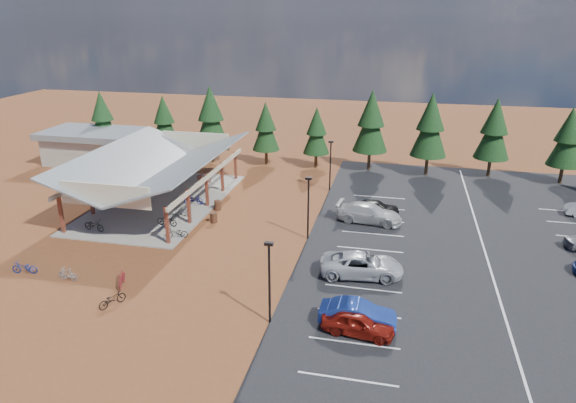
% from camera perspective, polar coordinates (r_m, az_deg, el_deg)
% --- Properties ---
extents(ground, '(140.00, 140.00, 0.00)m').
position_cam_1_polar(ground, '(40.46, -5.32, -4.63)').
color(ground, brown).
rests_on(ground, ground).
extents(asphalt_lot, '(27.00, 44.00, 0.04)m').
position_cam_1_polar(asphalt_lot, '(42.01, 20.96, -4.98)').
color(asphalt_lot, black).
rests_on(asphalt_lot, ground).
extents(concrete_pad, '(10.60, 18.60, 0.10)m').
position_cam_1_polar(concrete_pad, '(50.04, -13.83, -0.08)').
color(concrete_pad, gray).
rests_on(concrete_pad, ground).
extents(bike_pavilion, '(11.65, 19.40, 4.97)m').
position_cam_1_polar(bike_pavilion, '(48.88, -14.20, 4.07)').
color(bike_pavilion, '#592819').
rests_on(bike_pavilion, concrete_pad).
extents(outbuilding, '(11.00, 7.00, 3.90)m').
position_cam_1_polar(outbuilding, '(65.44, -20.88, 5.80)').
color(outbuilding, '#ADA593').
rests_on(outbuilding, ground).
extents(lamp_post_0, '(0.50, 0.25, 5.14)m').
position_cam_1_polar(lamp_post_0, '(29.27, -2.09, -8.39)').
color(lamp_post_0, black).
rests_on(lamp_post_0, ground).
extents(lamp_post_1, '(0.50, 0.25, 5.14)m').
position_cam_1_polar(lamp_post_1, '(39.94, 2.26, -0.26)').
color(lamp_post_1, black).
rests_on(lamp_post_1, ground).
extents(lamp_post_2, '(0.50, 0.25, 5.14)m').
position_cam_1_polar(lamp_post_2, '(51.20, 4.73, 4.38)').
color(lamp_post_2, black).
rests_on(lamp_post_2, ground).
extents(trash_bin_0, '(0.60, 0.60, 0.90)m').
position_cam_1_polar(trash_bin_0, '(44.40, -8.25, -1.78)').
color(trash_bin_0, '#452818').
rests_on(trash_bin_0, ground).
extents(trash_bin_1, '(0.60, 0.60, 0.90)m').
position_cam_1_polar(trash_bin_1, '(47.13, -7.84, -0.42)').
color(trash_bin_1, '#452818').
rests_on(trash_bin_1, ground).
extents(pine_0, '(3.45, 3.45, 8.04)m').
position_cam_1_polar(pine_0, '(67.41, -19.93, 8.83)').
color(pine_0, '#382314').
rests_on(pine_0, ground).
extents(pine_1, '(3.27, 3.27, 7.61)m').
position_cam_1_polar(pine_1, '(64.83, -13.61, 8.82)').
color(pine_1, '#382314').
rests_on(pine_1, ground).
extents(pine_2, '(3.90, 3.90, 9.10)m').
position_cam_1_polar(pine_2, '(61.28, -8.57, 9.38)').
color(pine_2, '#382314').
rests_on(pine_2, ground).
extents(pine_3, '(3.16, 3.16, 7.36)m').
position_cam_1_polar(pine_3, '(59.91, -2.48, 8.29)').
color(pine_3, '#382314').
rests_on(pine_3, ground).
extents(pine_4, '(3.02, 3.02, 7.02)m').
position_cam_1_polar(pine_4, '(58.72, 3.19, 7.83)').
color(pine_4, '#382314').
rests_on(pine_4, ground).
extents(pine_5, '(3.89, 3.89, 9.06)m').
position_cam_1_polar(pine_5, '(58.30, 9.23, 8.76)').
color(pine_5, '#382314').
rests_on(pine_5, ground).
extents(pine_6, '(3.89, 3.89, 9.06)m').
position_cam_1_polar(pine_6, '(57.66, 15.54, 8.15)').
color(pine_6, '#382314').
rests_on(pine_6, ground).
extents(pine_7, '(3.70, 3.70, 8.62)m').
position_cam_1_polar(pine_7, '(59.27, 21.96, 7.47)').
color(pine_7, '#382314').
rests_on(pine_7, ground).
extents(pine_8, '(3.47, 3.47, 8.09)m').
position_cam_1_polar(pine_8, '(60.01, 28.69, 6.26)').
color(pine_8, '#382314').
rests_on(pine_8, ground).
extents(bike_0, '(1.95, 0.92, 0.99)m').
position_cam_1_polar(bike_0, '(44.98, -20.75, -2.47)').
color(bike_0, black).
rests_on(bike_0, concrete_pad).
extents(bike_1, '(1.71, 0.53, 1.02)m').
position_cam_1_polar(bike_1, '(49.60, -17.41, 0.07)').
color(bike_1, '#93949B').
rests_on(bike_1, concrete_pad).
extents(bike_2, '(1.96, 1.06, 0.98)m').
position_cam_1_polar(bike_2, '(53.43, -14.11, 1.83)').
color(bike_2, navy).
rests_on(bike_2, concrete_pad).
extents(bike_3, '(1.81, 0.72, 1.06)m').
position_cam_1_polar(bike_3, '(54.74, -14.12, 2.32)').
color(bike_3, '#9D1F3C').
rests_on(bike_3, concrete_pad).
extents(bike_4, '(1.87, 0.78, 0.96)m').
position_cam_1_polar(bike_4, '(44.21, -13.31, -2.06)').
color(bike_4, black).
rests_on(bike_4, concrete_pad).
extents(bike_5, '(1.68, 0.90, 0.97)m').
position_cam_1_polar(bike_5, '(45.96, -11.53, -1.03)').
color(bike_5, gray).
rests_on(bike_5, concrete_pad).
extents(bike_6, '(1.90, 0.90, 0.96)m').
position_cam_1_polar(bike_6, '(48.56, -10.45, 0.22)').
color(bike_6, navy).
rests_on(bike_6, concrete_pad).
extents(bike_7, '(1.79, 0.73, 1.05)m').
position_cam_1_polar(bike_7, '(54.89, -9.31, 2.72)').
color(bike_7, maroon).
rests_on(bike_7, concrete_pad).
extents(bike_10, '(1.87, 0.89, 0.94)m').
position_cam_1_polar(bike_10, '(40.03, -27.23, -6.53)').
color(bike_10, navy).
rests_on(bike_10, ground).
extents(bike_11, '(1.00, 1.80, 1.04)m').
position_cam_1_polar(bike_11, '(35.96, -17.99, -8.08)').
color(bike_11, maroon).
rests_on(bike_11, ground).
extents(bike_12, '(1.44, 1.93, 0.97)m').
position_cam_1_polar(bike_12, '(33.80, -18.96, -10.21)').
color(bike_12, black).
rests_on(bike_12, ground).
extents(bike_13, '(1.57, 0.56, 0.92)m').
position_cam_1_polar(bike_13, '(37.87, -23.30, -7.41)').
color(bike_13, gray).
rests_on(bike_13, ground).
extents(bike_16, '(1.91, 1.16, 0.95)m').
position_cam_1_polar(bike_16, '(41.86, -12.28, -3.44)').
color(bike_16, black).
rests_on(bike_16, ground).
extents(car_0, '(4.28, 2.17, 1.40)m').
position_cam_1_polar(car_0, '(29.70, 7.82, -13.17)').
color(car_0, maroon).
rests_on(car_0, asphalt_lot).
extents(car_1, '(4.45, 1.61, 1.46)m').
position_cam_1_polar(car_1, '(30.33, 7.76, -12.32)').
color(car_1, navy).
rests_on(car_1, asphalt_lot).
extents(car_2, '(5.92, 3.22, 1.57)m').
position_cam_1_polar(car_2, '(35.58, 8.18, -6.97)').
color(car_2, '#B3B5BB').
rests_on(car_2, asphalt_lot).
extents(car_3, '(5.76, 2.86, 1.61)m').
position_cam_1_polar(car_3, '(44.39, 8.98, -1.28)').
color(car_3, '#BABABA').
rests_on(car_3, asphalt_lot).
extents(car_4, '(4.31, 2.14, 1.41)m').
position_cam_1_polar(car_4, '(45.99, 9.69, -0.67)').
color(car_4, black).
rests_on(car_4, asphalt_lot).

